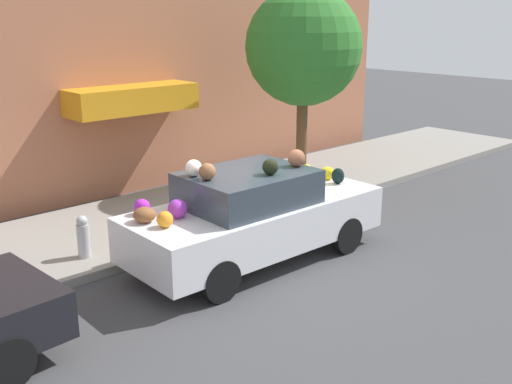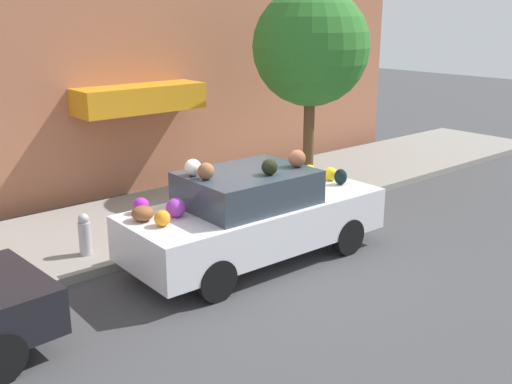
# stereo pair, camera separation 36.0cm
# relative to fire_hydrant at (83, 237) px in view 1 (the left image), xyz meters

# --- Properties ---
(ground_plane) EXTENTS (60.00, 60.00, 0.00)m
(ground_plane) POSITION_rel_fire_hydrant_xyz_m (2.19, -1.74, -0.49)
(ground_plane) COLOR #424244
(sidewalk_curb) EXTENTS (24.00, 3.20, 0.15)m
(sidewalk_curb) POSITION_rel_fire_hydrant_xyz_m (2.19, 0.96, -0.42)
(sidewalk_curb) COLOR gray
(sidewalk_curb) RESTS_ON ground
(building_facade) EXTENTS (18.00, 1.20, 5.89)m
(building_facade) POSITION_rel_fire_hydrant_xyz_m (2.21, 3.18, 2.42)
(building_facade) COLOR #B26B4C
(building_facade) RESTS_ON ground
(street_tree) EXTENTS (2.50, 2.50, 4.33)m
(street_tree) POSITION_rel_fire_hydrant_xyz_m (5.57, 0.47, 2.72)
(street_tree) COLOR brown
(street_tree) RESTS_ON sidewalk_curb
(fire_hydrant) EXTENTS (0.20, 0.20, 0.70)m
(fire_hydrant) POSITION_rel_fire_hydrant_xyz_m (0.00, 0.00, 0.00)
(fire_hydrant) COLOR #B2B2B7
(fire_hydrant) RESTS_ON sidewalk_curb
(art_car) EXTENTS (4.42, 1.82, 1.82)m
(art_car) POSITION_rel_fire_hydrant_xyz_m (2.15, -1.70, 0.31)
(art_car) COLOR silver
(art_car) RESTS_ON ground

